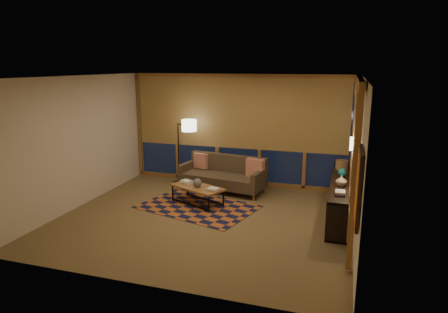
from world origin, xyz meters
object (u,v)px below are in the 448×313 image
(coffee_table, at_px, (197,195))
(bookshelf, at_px, (340,198))
(floor_lamp, at_px, (178,151))
(sofa, at_px, (222,174))

(coffee_table, relative_size, bookshelf, 0.42)
(floor_lamp, bearing_deg, bookshelf, 5.68)
(sofa, bearing_deg, bookshelf, -6.38)
(coffee_table, distance_m, bookshelf, 2.93)
(floor_lamp, height_order, bookshelf, floor_lamp)
(sofa, bearing_deg, floor_lamp, 175.50)
(sofa, distance_m, coffee_table, 1.07)
(sofa, bearing_deg, coffee_table, -93.11)
(coffee_table, relative_size, floor_lamp, 0.71)
(bookshelf, bearing_deg, coffee_table, -174.80)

